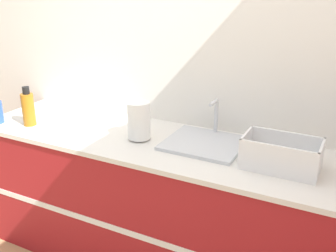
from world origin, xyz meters
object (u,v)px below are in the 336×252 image
at_px(sink, 205,142).
at_px(paper_towel_roll, 139,121).
at_px(dish_rack, 281,157).
at_px(bottle_amber, 28,108).

xyz_separation_m(sink, paper_towel_roll, (-0.39, -0.11, 0.10)).
height_order(paper_towel_roll, dish_rack, paper_towel_roll).
height_order(sink, dish_rack, sink).
bearing_deg(dish_rack, paper_towel_roll, 179.63).
height_order(sink, paper_towel_roll, same).
bearing_deg(sink, dish_rack, -13.70).
xyz_separation_m(dish_rack, bottle_amber, (-1.65, -0.12, 0.05)).
bearing_deg(bottle_amber, paper_towel_roll, 8.75).
distance_m(sink, bottle_amber, 1.21).
relative_size(dish_rack, bottle_amber, 1.47).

